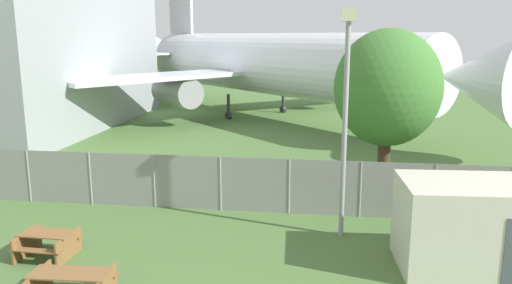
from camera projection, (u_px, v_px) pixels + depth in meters
perimeter_fence at (289, 186)px, 18.11m from camera, size 56.07×0.07×2.06m
airplane at (265, 64)px, 38.90m from camera, size 31.45×31.52×13.53m
portable_cabin at (478, 226)px, 13.75m from camera, size 4.37×2.74×2.50m
picnic_bench_near_cabin at (47, 242)px, 14.64m from camera, size 1.58×1.45×0.76m
picnic_bench_open_grass at (71, 283)px, 12.18m from camera, size 1.99×1.50×0.76m
tree_near_hangar at (387, 89)px, 18.39m from camera, size 3.94×3.94×6.68m
light_mast at (346, 101)px, 15.40m from camera, size 0.44×0.44×7.18m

